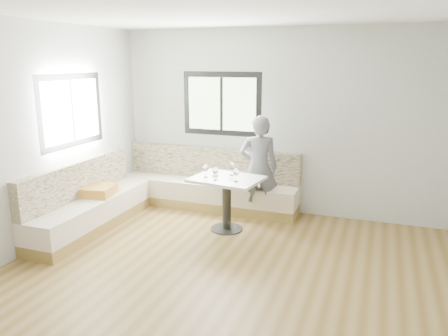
{
  "coord_description": "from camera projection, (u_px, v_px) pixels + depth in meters",
  "views": [
    {
      "loc": [
        1.51,
        -3.97,
        2.32
      ],
      "look_at": [
        -0.52,
        1.55,
        0.86
      ],
      "focal_mm": 35.0,
      "sensor_mm": 36.0,
      "label": 1
    }
  ],
  "objects": [
    {
      "name": "wine_glass_b",
      "position": [
        215.0,
        171.0,
        5.81
      ],
      "size": [
        0.08,
        0.08,
        0.18
      ],
      "color": "white",
      "rests_on": "table"
    },
    {
      "name": "person",
      "position": [
        259.0,
        168.0,
        6.44
      ],
      "size": [
        0.66,
        0.54,
        1.55
      ],
      "primitive_type": "imported",
      "rotation": [
        0.0,
        0.0,
        3.47
      ],
      "color": "slate",
      "rests_on": "ground"
    },
    {
      "name": "wine_glass_c",
      "position": [
        236.0,
        172.0,
        5.74
      ],
      "size": [
        0.08,
        0.08,
        0.18
      ],
      "color": "white",
      "rests_on": "table"
    },
    {
      "name": "wine_glass_d",
      "position": [
        232.0,
        166.0,
        6.06
      ],
      "size": [
        0.08,
        0.08,
        0.18
      ],
      "color": "white",
      "rests_on": "table"
    },
    {
      "name": "banquette",
      "position": [
        159.0,
        195.0,
        6.62
      ],
      "size": [
        2.9,
        2.8,
        0.95
      ],
      "color": "olive",
      "rests_on": "ground"
    },
    {
      "name": "room",
      "position": [
        215.0,
        152.0,
        4.44
      ],
      "size": [
        5.01,
        5.01,
        2.81
      ],
      "color": "olive",
      "rests_on": "ground"
    },
    {
      "name": "olive_ramekin",
      "position": [
        215.0,
        175.0,
        6.04
      ],
      "size": [
        0.09,
        0.09,
        0.04
      ],
      "color": "white",
      "rests_on": "table"
    },
    {
      "name": "table",
      "position": [
        227.0,
        191.0,
        6.01
      ],
      "size": [
        1.01,
        0.84,
        0.76
      ],
      "rotation": [
        0.0,
        0.0,
        -0.15
      ],
      "color": "black",
      "rests_on": "ground"
    },
    {
      "name": "wine_glass_a",
      "position": [
        206.0,
        168.0,
        5.96
      ],
      "size": [
        0.08,
        0.08,
        0.18
      ],
      "color": "white",
      "rests_on": "table"
    }
  ]
}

